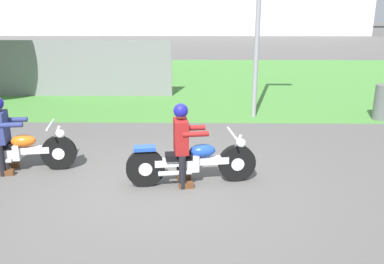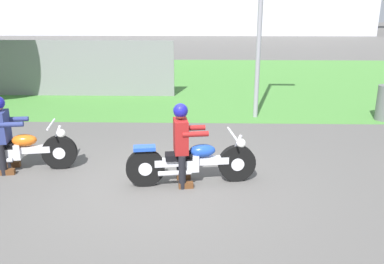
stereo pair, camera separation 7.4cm
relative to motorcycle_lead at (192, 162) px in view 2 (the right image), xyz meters
The scene contains 7 objects.
ground 0.70m from the motorcycle_lead, 151.72° to the right, with size 120.00×120.00×0.00m, color #565451.
grass_verge 9.65m from the motorcycle_lead, 93.04° to the left, with size 60.00×12.00×0.01m, color #478438.
motorcycle_lead is the anchor object (origin of this frame).
rider_lead 0.46m from the motorcycle_lead, behind, with size 0.60×0.52×1.40m.
motorcycle_follow 3.25m from the motorcycle_lead, behind, with size 2.17×0.70×0.87m.
rider_follow 3.43m from the motorcycle_lead, behind, with size 0.60×0.52×1.40m.
fence_segment 8.01m from the motorcycle_lead, 122.20° to the left, with size 7.00×0.06×1.80m, color slate.
Camera 2 is at (0.68, -6.09, 2.94)m, focal length 38.17 mm.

